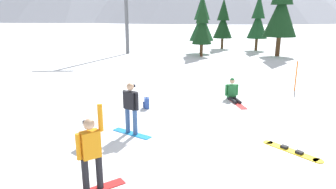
{
  "coord_description": "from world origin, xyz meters",
  "views": [
    {
      "loc": [
        -1.61,
        -7.41,
        3.83
      ],
      "look_at": [
        -1.27,
        3.18,
        1.0
      ],
      "focal_mm": 32.12,
      "sensor_mm": 36.0,
      "label": 1
    }
  ],
  "objects_px": {
    "snowboarder_midground": "(131,107)",
    "pine_tree_young": "(202,21)",
    "pine_tree_tall": "(202,25)",
    "backpack_blue": "(146,103)",
    "snowboarder_background": "(233,93)",
    "snowboarder_foreground": "(91,153)",
    "backpack_grey": "(84,141)",
    "loose_snowboard_near_left": "(292,151)",
    "pine_tree_broad": "(223,22)",
    "trail_marker_pole": "(296,76)",
    "pine_tree_short": "(258,20)",
    "pine_tree_slender": "(282,7)"
  },
  "relations": [
    {
      "from": "backpack_blue",
      "to": "trail_marker_pole",
      "type": "relative_size",
      "value": 0.31
    },
    {
      "from": "snowboarder_midground",
      "to": "loose_snowboard_near_left",
      "type": "distance_m",
      "value": 5.04
    },
    {
      "from": "loose_snowboard_near_left",
      "to": "pine_tree_short",
      "type": "relative_size",
      "value": 0.27
    },
    {
      "from": "pine_tree_tall",
      "to": "snowboarder_background",
      "type": "bearing_deg",
      "value": -92.37
    },
    {
      "from": "trail_marker_pole",
      "to": "pine_tree_tall",
      "type": "distance_m",
      "value": 13.65
    },
    {
      "from": "pine_tree_slender",
      "to": "pine_tree_young",
      "type": "bearing_deg",
      "value": 161.8
    },
    {
      "from": "trail_marker_pole",
      "to": "pine_tree_broad",
      "type": "height_order",
      "value": "pine_tree_broad"
    },
    {
      "from": "snowboarder_background",
      "to": "trail_marker_pole",
      "type": "height_order",
      "value": "trail_marker_pole"
    },
    {
      "from": "backpack_blue",
      "to": "pine_tree_short",
      "type": "bearing_deg",
      "value": 61.45
    },
    {
      "from": "loose_snowboard_near_left",
      "to": "backpack_grey",
      "type": "height_order",
      "value": "backpack_grey"
    },
    {
      "from": "pine_tree_short",
      "to": "trail_marker_pole",
      "type": "bearing_deg",
      "value": -101.56
    },
    {
      "from": "trail_marker_pole",
      "to": "pine_tree_tall",
      "type": "height_order",
      "value": "pine_tree_tall"
    },
    {
      "from": "pine_tree_tall",
      "to": "pine_tree_slender",
      "type": "relative_size",
      "value": 0.65
    },
    {
      "from": "snowboarder_midground",
      "to": "pine_tree_young",
      "type": "xyz_separation_m",
      "value": [
        5.25,
        21.17,
        2.27
      ]
    },
    {
      "from": "snowboarder_midground",
      "to": "backpack_grey",
      "type": "distance_m",
      "value": 1.82
    },
    {
      "from": "backpack_blue",
      "to": "snowboarder_midground",
      "type": "bearing_deg",
      "value": -97.79
    },
    {
      "from": "loose_snowboard_near_left",
      "to": "pine_tree_slender",
      "type": "xyz_separation_m",
      "value": [
        7.48,
        20.36,
        4.48
      ]
    },
    {
      "from": "backpack_grey",
      "to": "pine_tree_young",
      "type": "relative_size",
      "value": 0.08
    },
    {
      "from": "snowboarder_background",
      "to": "pine_tree_broad",
      "type": "height_order",
      "value": "pine_tree_broad"
    },
    {
      "from": "backpack_grey",
      "to": "pine_tree_short",
      "type": "distance_m",
      "value": 27.88
    },
    {
      "from": "snowboarder_foreground",
      "to": "pine_tree_slender",
      "type": "bearing_deg",
      "value": 60.07
    },
    {
      "from": "backpack_grey",
      "to": "pine_tree_young",
      "type": "height_order",
      "value": "pine_tree_young"
    },
    {
      "from": "snowboarder_background",
      "to": "pine_tree_short",
      "type": "height_order",
      "value": "pine_tree_short"
    },
    {
      "from": "pine_tree_broad",
      "to": "pine_tree_slender",
      "type": "xyz_separation_m",
      "value": [
        3.98,
        -6.36,
        1.45
      ]
    },
    {
      "from": "snowboarder_foreground",
      "to": "trail_marker_pole",
      "type": "distance_m",
      "value": 12.32
    },
    {
      "from": "snowboarder_foreground",
      "to": "loose_snowboard_near_left",
      "type": "xyz_separation_m",
      "value": [
        5.3,
        1.84,
        -0.91
      ]
    },
    {
      "from": "snowboarder_background",
      "to": "backpack_blue",
      "type": "bearing_deg",
      "value": -163.97
    },
    {
      "from": "snowboarder_background",
      "to": "backpack_grey",
      "type": "xyz_separation_m",
      "value": [
        -5.64,
        -5.0,
        -0.14
      ]
    },
    {
      "from": "backpack_blue",
      "to": "pine_tree_broad",
      "type": "relative_size",
      "value": 0.08
    },
    {
      "from": "snowboarder_foreground",
      "to": "backpack_grey",
      "type": "relative_size",
      "value": 4.2
    },
    {
      "from": "pine_tree_tall",
      "to": "pine_tree_short",
      "type": "distance_m",
      "value": 8.22
    },
    {
      "from": "pine_tree_broad",
      "to": "trail_marker_pole",
      "type": "bearing_deg",
      "value": -90.81
    },
    {
      "from": "snowboarder_background",
      "to": "pine_tree_short",
      "type": "bearing_deg",
      "value": 69.5
    },
    {
      "from": "snowboarder_midground",
      "to": "pine_tree_young",
      "type": "distance_m",
      "value": 21.93
    },
    {
      "from": "loose_snowboard_near_left",
      "to": "backpack_blue",
      "type": "relative_size",
      "value": 3.47
    },
    {
      "from": "pine_tree_short",
      "to": "pine_tree_young",
      "type": "distance_m",
      "value": 6.77
    },
    {
      "from": "loose_snowboard_near_left",
      "to": "pine_tree_slender",
      "type": "distance_m",
      "value": 22.15
    },
    {
      "from": "snowboarder_midground",
      "to": "pine_tree_tall",
      "type": "bearing_deg",
      "value": 75.22
    },
    {
      "from": "pine_tree_slender",
      "to": "snowboarder_foreground",
      "type": "bearing_deg",
      "value": -119.93
    },
    {
      "from": "pine_tree_tall",
      "to": "snowboarder_midground",
      "type": "bearing_deg",
      "value": -104.78
    },
    {
      "from": "loose_snowboard_near_left",
      "to": "backpack_blue",
      "type": "xyz_separation_m",
      "value": [
        -4.34,
        4.31,
        0.19
      ]
    },
    {
      "from": "backpack_blue",
      "to": "pine_tree_tall",
      "type": "relative_size",
      "value": 0.09
    },
    {
      "from": "pine_tree_short",
      "to": "snowboarder_foreground",
      "type": "bearing_deg",
      "value": -114.47
    },
    {
      "from": "pine_tree_slender",
      "to": "snowboarder_background",
      "type": "bearing_deg",
      "value": -117.86
    },
    {
      "from": "backpack_grey",
      "to": "pine_tree_young",
      "type": "bearing_deg",
      "value": 73.54
    },
    {
      "from": "pine_tree_tall",
      "to": "trail_marker_pole",
      "type": "bearing_deg",
      "value": -77.03
    },
    {
      "from": "pine_tree_short",
      "to": "backpack_grey",
      "type": "bearing_deg",
      "value": -117.81
    },
    {
      "from": "snowboarder_background",
      "to": "loose_snowboard_near_left",
      "type": "xyz_separation_m",
      "value": [
        0.41,
        -5.44,
        -0.33
      ]
    },
    {
      "from": "snowboarder_background",
      "to": "backpack_blue",
      "type": "relative_size",
      "value": 3.85
    },
    {
      "from": "backpack_blue",
      "to": "pine_tree_slender",
      "type": "distance_m",
      "value": 20.39
    }
  ]
}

